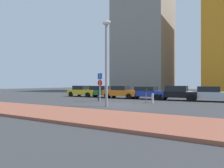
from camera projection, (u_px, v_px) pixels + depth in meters
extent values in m
plane|color=#38383A|center=(119.00, 105.00, 15.65)|extent=(120.00, 120.00, 0.00)
cube|color=#93513D|center=(69.00, 114.00, 10.43)|extent=(40.00, 3.98, 0.14)
cube|color=gold|center=(83.00, 92.00, 26.08)|extent=(4.61, 2.01, 0.63)
cube|color=black|center=(81.00, 88.00, 26.27)|extent=(2.01, 1.71, 0.53)
cylinder|color=black|center=(96.00, 94.00, 25.97)|extent=(0.65, 0.26, 0.64)
cylinder|color=black|center=(88.00, 95.00, 24.52)|extent=(0.65, 0.26, 0.64)
cylinder|color=black|center=(79.00, 94.00, 27.63)|extent=(0.65, 0.26, 0.64)
cylinder|color=black|center=(71.00, 94.00, 26.18)|extent=(0.65, 0.26, 0.64)
cube|color=#237238|center=(101.00, 92.00, 24.78)|extent=(4.50, 1.82, 0.59)
cube|color=black|center=(100.00, 88.00, 24.87)|extent=(2.28, 1.60, 0.56)
cylinder|color=black|center=(114.00, 95.00, 24.83)|extent=(0.65, 0.24, 0.64)
cylinder|color=black|center=(108.00, 95.00, 23.36)|extent=(0.65, 0.24, 0.64)
cylinder|color=black|center=(94.00, 94.00, 26.19)|extent=(0.65, 0.24, 0.64)
cylinder|color=black|center=(88.00, 95.00, 24.72)|extent=(0.65, 0.24, 0.64)
cube|color=orange|center=(121.00, 93.00, 23.02)|extent=(4.24, 1.82, 0.67)
cube|color=black|center=(121.00, 88.00, 23.02)|extent=(1.83, 1.66, 0.49)
cylinder|color=black|center=(135.00, 95.00, 23.11)|extent=(0.64, 0.22, 0.64)
cylinder|color=black|center=(129.00, 96.00, 21.54)|extent=(0.64, 0.22, 0.64)
cylinder|color=black|center=(114.00, 95.00, 24.49)|extent=(0.64, 0.22, 0.64)
cylinder|color=black|center=(107.00, 96.00, 22.92)|extent=(0.64, 0.22, 0.64)
cube|color=#1E389E|center=(146.00, 94.00, 21.66)|extent=(4.51, 2.00, 0.62)
cube|color=black|center=(146.00, 89.00, 21.68)|extent=(2.35, 1.74, 0.47)
cylinder|color=black|center=(162.00, 96.00, 21.61)|extent=(0.65, 0.25, 0.64)
cylinder|color=black|center=(157.00, 97.00, 20.11)|extent=(0.65, 0.25, 0.64)
cylinder|color=black|center=(138.00, 95.00, 23.21)|extent=(0.65, 0.25, 0.64)
cylinder|color=black|center=(131.00, 96.00, 21.71)|extent=(0.65, 0.25, 0.64)
cube|color=black|center=(177.00, 94.00, 20.04)|extent=(4.08, 1.73, 0.60)
cube|color=black|center=(177.00, 89.00, 20.04)|extent=(2.09, 1.58, 0.60)
cylinder|color=black|center=(192.00, 97.00, 20.12)|extent=(0.64, 0.22, 0.64)
cylinder|color=black|center=(190.00, 98.00, 18.62)|extent=(0.64, 0.22, 0.64)
cylinder|color=black|center=(165.00, 96.00, 21.46)|extent=(0.64, 0.22, 0.64)
cylinder|color=black|center=(161.00, 97.00, 19.96)|extent=(0.64, 0.22, 0.64)
cube|color=#B7BABF|center=(211.00, 95.00, 18.68)|extent=(4.62, 2.05, 0.62)
cube|color=black|center=(208.00, 89.00, 18.78)|extent=(2.04, 1.78, 0.53)
cylinder|color=black|center=(194.00, 97.00, 20.18)|extent=(0.65, 0.25, 0.64)
cylinder|color=black|center=(193.00, 98.00, 18.54)|extent=(0.65, 0.25, 0.64)
cylinder|color=gray|center=(100.00, 88.00, 18.16)|extent=(0.10, 0.10, 2.75)
cube|color=#1447B7|center=(100.00, 76.00, 18.16)|extent=(0.55, 0.16, 0.55)
cylinder|color=red|center=(100.00, 83.00, 18.16)|extent=(0.59, 0.16, 0.60)
cylinder|color=#4C4C51|center=(146.00, 98.00, 16.98)|extent=(0.08, 0.08, 1.01)
cube|color=black|center=(146.00, 90.00, 16.98)|extent=(0.18, 0.14, 0.28)
cylinder|color=gray|center=(106.00, 66.00, 14.29)|extent=(0.20, 0.20, 6.14)
ellipsoid|color=silver|center=(106.00, 23.00, 14.29)|extent=(0.70, 0.36, 0.30)
cylinder|color=#B7B7BC|center=(153.00, 98.00, 17.12)|extent=(0.18, 0.18, 0.86)
cylinder|color=black|center=(98.00, 96.00, 19.48)|extent=(0.13, 0.13, 1.05)
cube|color=gray|center=(145.00, 38.00, 46.18)|extent=(11.53, 14.54, 25.59)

